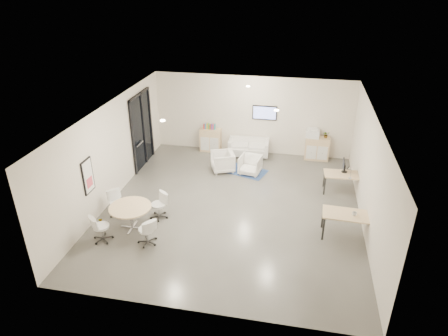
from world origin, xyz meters
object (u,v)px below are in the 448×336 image
sideboard_left (211,140)px  round_table (130,209)px  sideboard_right (317,148)px  armchair_right (250,164)px  desk_rear (344,176)px  armchair_left (223,161)px  desk_front (348,216)px  loveseat (249,148)px

sideboard_left → round_table: (-1.02, -5.98, 0.18)m
sideboard_left → sideboard_right: 4.37m
armchair_right → desk_rear: bearing=-4.1°
armchair_left → desk_rear: bearing=57.1°
armchair_right → desk_front: size_ratio=0.53×
loveseat → armchair_right: bearing=-83.2°
loveseat → desk_rear: bearing=-37.0°
sideboard_left → armchair_right: 2.61m
sideboard_left → sideboard_right: sideboard_left is taller
sideboard_left → sideboard_right: size_ratio=1.03×
loveseat → armchair_left: 1.75m
sideboard_right → round_table: sideboard_right is taller
sideboard_right → round_table: 8.05m
sideboard_left → desk_front: sideboard_left is taller
desk_rear → sideboard_left: bearing=151.1°
desk_rear → desk_front: size_ratio=0.95×
sideboard_left → round_table: bearing=-99.7°
sideboard_left → desk_rear: sideboard_left is taller
armchair_left → loveseat: bearing=131.7°
loveseat → round_table: bearing=-117.9°
desk_front → round_table: 6.24m
desk_front → round_table: desk_front is taller
sideboard_right → desk_front: 5.22m
sideboard_left → armchair_left: size_ratio=1.17×
loveseat → sideboard_right: bearing=-0.0°
armchair_left → armchair_right: armchair_left is taller
sideboard_right → loveseat: sideboard_right is taller
sideboard_left → loveseat: bearing=-5.7°
desk_rear → desk_front: desk_front is taller
sideboard_left → sideboard_right: (4.37, -0.00, -0.01)m
armchair_right → armchair_left: bearing=-172.5°
round_table → desk_front: bearing=7.6°
armchair_left → desk_front: size_ratio=0.57×
sideboard_left → sideboard_right: bearing=-0.1°
armchair_right → round_table: size_ratio=0.63×
desk_front → desk_rear: bearing=90.9°
round_table → armchair_left: bearing=66.1°
desk_front → loveseat: bearing=127.8°
sideboard_right → armchair_left: 3.91m
armchair_right → sideboard_right: bearing=45.2°
sideboard_left → desk_rear: 5.83m
armchair_left → desk_front: bearing=29.3°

